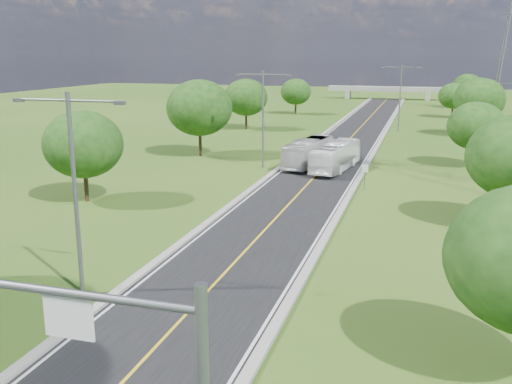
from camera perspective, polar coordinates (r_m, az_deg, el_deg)
ground at (r=72.67m, az=8.53°, el=4.34°), size 260.00×260.00×0.00m
road at (r=78.53m, az=9.17°, el=5.04°), size 8.00×150.00×0.06m
curb_left at (r=79.17m, az=6.11°, el=5.27°), size 0.50×150.00×0.22m
curb_right at (r=78.10m, az=12.27°, el=4.91°), size 0.50×150.00×0.22m
signal_mast at (r=13.67m, az=-13.96°, el=-16.80°), size 8.54×0.33×7.20m
speed_limit_sign at (r=50.27m, az=10.83°, el=1.89°), size 0.55×0.09×2.40m
overpass at (r=151.63m, az=13.00°, el=9.93°), size 30.00×3.00×3.20m
streetlight_near_left at (r=28.60m, az=-17.76°, el=1.39°), size 5.90×0.25×10.00m
streetlight_mid_left at (r=58.53m, az=0.70°, el=8.10°), size 5.90×0.25×10.00m
streetlight_far_right at (r=89.29m, az=14.23°, el=9.66°), size 5.90×0.25×10.00m
tree_lb at (r=47.40m, az=-16.89°, el=4.57°), size 6.30×6.30×7.33m
tree_lc at (r=66.21m, az=-5.68°, el=8.38°), size 7.56×7.56×8.79m
tree_ld at (r=89.44m, az=-1.00°, el=9.44°), size 6.72×6.72×7.82m
tree_le at (r=111.97m, az=4.01°, el=9.97°), size 5.88×5.88×6.84m
tree_rc at (r=63.65m, az=21.15°, el=6.18°), size 5.88×5.88×6.84m
tree_rd at (r=87.54m, az=21.42°, el=8.61°), size 7.14×7.14×8.30m
tree_re at (r=111.37m, az=19.15°, el=9.08°), size 5.46×5.46×6.35m
tree_rf at (r=131.45m, az=20.40°, el=9.86°), size 6.30×6.30×7.33m
bus_outbound at (r=58.50m, az=7.99°, el=3.55°), size 3.86×10.44×2.84m
bus_inbound at (r=60.65m, az=5.29°, el=3.99°), size 3.82×10.47×2.85m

